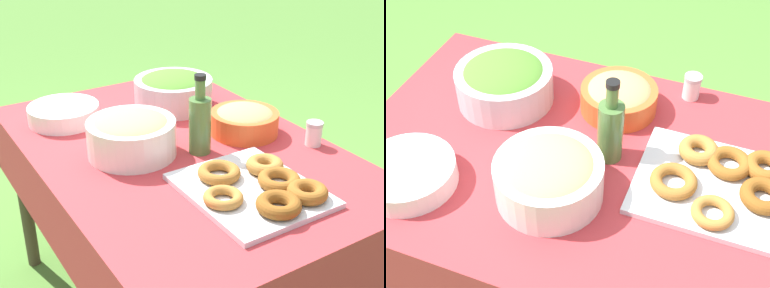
# 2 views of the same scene
# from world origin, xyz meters

# --- Properties ---
(picnic_table) EXTENTS (1.29, 0.86, 0.69)m
(picnic_table) POSITION_xyz_m (0.00, 0.00, 0.60)
(picnic_table) COLOR #B73338
(picnic_table) RESTS_ON ground_plane
(salad_bowl) EXTENTS (0.29, 0.29, 0.13)m
(salad_bowl) POSITION_xyz_m (-0.31, 0.16, 0.76)
(salad_bowl) COLOR silver
(salad_bowl) RESTS_ON picnic_table
(pasta_bowl) EXTENTS (0.27, 0.27, 0.13)m
(pasta_bowl) POSITION_xyz_m (-0.03, -0.15, 0.76)
(pasta_bowl) COLOR white
(pasta_bowl) RESTS_ON picnic_table
(donut_platter) EXTENTS (0.38, 0.33, 0.05)m
(donut_platter) POSITION_xyz_m (0.35, 0.03, 0.72)
(donut_platter) COLOR silver
(donut_platter) RESTS_ON picnic_table
(plate_stack) EXTENTS (0.25, 0.25, 0.06)m
(plate_stack) POSITION_xyz_m (-0.39, -0.24, 0.72)
(plate_stack) COLOR white
(plate_stack) RESTS_ON picnic_table
(olive_oil_bottle) EXTENTS (0.07, 0.07, 0.25)m
(olive_oil_bottle) POSITION_xyz_m (0.06, 0.04, 0.79)
(olive_oil_bottle) COLOR #4C7238
(olive_oil_bottle) RESTS_ON picnic_table
(bread_bowl) EXTENTS (0.23, 0.23, 0.10)m
(bread_bowl) POSITION_xyz_m (0.02, 0.24, 0.74)
(bread_bowl) COLOR #E05B28
(bread_bowl) RESTS_ON picnic_table
(salt_shaker) EXTENTS (0.05, 0.05, 0.08)m
(salt_shaker) POSITION_xyz_m (0.21, 0.37, 0.73)
(salt_shaker) COLOR white
(salt_shaker) RESTS_ON picnic_table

